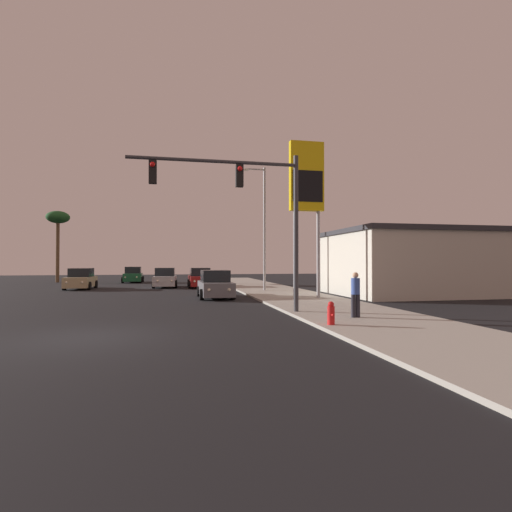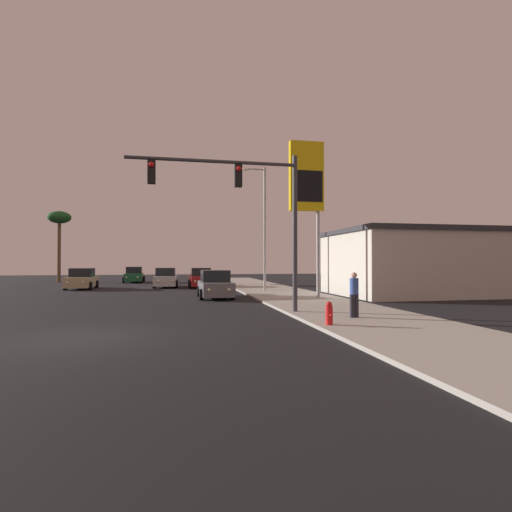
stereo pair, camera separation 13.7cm
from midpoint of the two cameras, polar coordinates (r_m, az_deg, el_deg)
name	(u,v)px [view 1 (the left image)]	position (r m, az deg, el deg)	size (l,w,h in m)	color
ground_plane	(88,337)	(12.66, -23.13, -10.66)	(120.00, 120.00, 0.00)	black
sidewalk_right	(299,298)	(23.39, 5.97, -6.05)	(5.00, 60.00, 0.12)	#9E998E
building_gas_station	(413,262)	(28.56, 21.34, -0.84)	(10.30, 8.30, 4.30)	beige
car_tan	(81,280)	(35.26, -23.83, -3.10)	(2.04, 4.31, 1.68)	tan
car_red	(200,279)	(34.63, -8.12, -3.21)	(2.04, 4.33, 1.68)	maroon
car_silver	(165,278)	(35.37, -12.96, -3.15)	(2.04, 4.34, 1.68)	#B7B7BC
car_grey	(215,285)	(24.39, -6.00, -4.19)	(2.04, 4.33, 1.68)	slate
car_green	(133,275)	(44.81, -17.24, -2.65)	(2.04, 4.34, 1.68)	#195933
traffic_light_mast	(250,200)	(16.43, -1.10, 8.01)	(6.94, 0.36, 6.50)	#38383D
street_lamp	(263,222)	(29.32, 0.83, 4.89)	(1.74, 0.24, 9.00)	#99999E
gas_station_sign	(307,185)	(23.51, 7.08, 10.03)	(2.00, 0.42, 9.00)	#99999E
fire_hydrant	(331,313)	(13.39, 10.38, -8.07)	(0.24, 0.34, 0.76)	red
pedestrian_on_sidewalk	(356,293)	(15.29, 13.78, -5.10)	(0.34, 0.32, 1.67)	#23232D
palm_tree_far	(58,221)	(48.07, -26.52, 4.54)	(2.40, 2.40, 7.68)	brown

